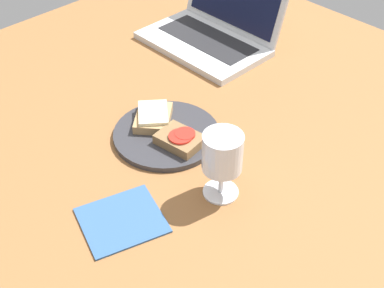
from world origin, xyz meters
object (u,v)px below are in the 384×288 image
at_px(wine_glass, 222,155).
at_px(laptop, 214,26).
at_px(sandwich_with_tomato, 180,139).
at_px(sandwich_with_cheese, 153,117).
at_px(napkin, 122,220).
at_px(plate, 167,134).

xyz_separation_m(wine_glass, laptop, (-0.41, 0.40, -0.05)).
bearing_deg(laptop, wine_glass, -44.62).
relative_size(sandwich_with_tomato, sandwich_with_cheese, 0.81).
bearing_deg(napkin, plate, 119.11).
distance_m(sandwich_with_tomato, napkin, 0.23).
xyz_separation_m(plate, wine_glass, (0.20, -0.04, 0.09)).
xyz_separation_m(sandwich_with_cheese, wine_glass, (0.24, -0.04, 0.07)).
bearing_deg(laptop, napkin, -60.14).
bearing_deg(laptop, sandwich_with_cheese, -65.26).
bearing_deg(sandwich_with_cheese, napkin, -52.86).
bearing_deg(plate, sandwich_with_tomato, -5.38).
height_order(sandwich_with_cheese, laptop, laptop).
distance_m(plate, laptop, 0.42).
distance_m(plate, sandwich_with_tomato, 0.05).
distance_m(wine_glass, napkin, 0.22).
relative_size(plate, wine_glass, 1.64).
height_order(plate, napkin, plate).
distance_m(laptop, napkin, 0.67).
xyz_separation_m(sandwich_with_tomato, napkin, (0.07, -0.21, -0.02)).
distance_m(sandwich_with_tomato, wine_glass, 0.17).
bearing_deg(wine_glass, laptop, 135.38).
bearing_deg(wine_glass, plate, 168.90).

